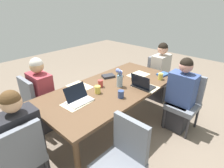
{
  "coord_description": "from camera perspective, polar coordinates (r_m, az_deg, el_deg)",
  "views": [
    {
      "loc": [
        -1.81,
        -1.68,
        1.96
      ],
      "look_at": [
        0.0,
        0.0,
        0.8
      ],
      "focal_mm": 29.35,
      "sensor_mm": 36.0,
      "label": 1
    }
  ],
  "objects": [
    {
      "name": "person_head_right_left_far",
      "position": [
        3.88,
        14.63,
        2.69
      ],
      "size": [
        0.4,
        0.36,
        1.19
      ],
      "color": "#2D2D33",
      "rests_on": "ground_plane"
    },
    {
      "name": "placemat_far_right_near",
      "position": [
        2.8,
        -10.09,
        -0.75
      ],
      "size": [
        0.27,
        0.37,
        0.0
      ],
      "primitive_type": "cube",
      "rotation": [
        0.0,
        0.0,
        -1.53
      ],
      "color": "beige",
      "rests_on": "dining_table"
    },
    {
      "name": "person_near_left_near",
      "position": [
        3.08,
        20.46,
        -4.29
      ],
      "size": [
        0.36,
        0.4,
        1.19
      ],
      "color": "#2D2D33",
      "rests_on": "ground_plane"
    },
    {
      "name": "coffee_mug_far_left",
      "position": [
        3.08,
        14.87,
        2.29
      ],
      "size": [
        0.08,
        0.08,
        0.11
      ],
      "primitive_type": "cylinder",
      "color": "#DBC64C",
      "rests_on": "dining_table"
    },
    {
      "name": "person_head_left_left_mid",
      "position": [
        2.27,
        -25.99,
        -17.05
      ],
      "size": [
        0.4,
        0.36,
        1.19
      ],
      "color": "#2D2D33",
      "rests_on": "ground_plane"
    },
    {
      "name": "chair_head_left_left_mid",
      "position": [
        2.22,
        -26.53,
        -19.21
      ],
      "size": [
        0.44,
        0.44,
        0.9
      ],
      "color": "slate",
      "rests_on": "ground_plane"
    },
    {
      "name": "person_far_right_near",
      "position": [
        3.08,
        -20.77,
        -4.36
      ],
      "size": [
        0.36,
        0.4,
        1.19
      ],
      "color": "#2D2D33",
      "rests_on": "ground_plane"
    },
    {
      "name": "laptop_head_left_left_mid",
      "position": [
        2.4,
        -10.43,
        -4.4
      ],
      "size": [
        0.32,
        0.22,
        0.2
      ],
      "color": "silver",
      "rests_on": "dining_table"
    },
    {
      "name": "placemat_head_left_left_mid",
      "position": [
        2.38,
        -10.87,
        -5.79
      ],
      "size": [
        0.37,
        0.28,
        0.0
      ],
      "primitive_type": "cube",
      "rotation": [
        0.0,
        0.0,
        0.05
      ],
      "color": "beige",
      "rests_on": "dining_table"
    },
    {
      "name": "chair_far_right_near",
      "position": [
        3.12,
        -22.42,
        -4.87
      ],
      "size": [
        0.44,
        0.44,
        0.9
      ],
      "color": "slate",
      "rests_on": "ground_plane"
    },
    {
      "name": "coffee_mug_centre_left",
      "position": [
        3.12,
        2.49,
        3.3
      ],
      "size": [
        0.08,
        0.08,
        0.1
      ],
      "primitive_type": "cylinder",
      "color": "white",
      "rests_on": "dining_table"
    },
    {
      "name": "flower_vase",
      "position": [
        2.71,
        2.39,
        2.07
      ],
      "size": [
        0.11,
        0.09,
        0.29
      ],
      "color": "#8EA8B7",
      "rests_on": "dining_table"
    },
    {
      "name": "laptop_near_left_near",
      "position": [
        2.74,
        9.44,
        -0.28
      ],
      "size": [
        0.22,
        0.32,
        0.21
      ],
      "color": "black",
      "rests_on": "dining_table"
    },
    {
      "name": "coffee_mug_near_right",
      "position": [
        2.44,
        2.79,
        -3.18
      ],
      "size": [
        0.08,
        0.08,
        0.1
      ],
      "primitive_type": "cylinder",
      "color": "#33477A",
      "rests_on": "dining_table"
    },
    {
      "name": "chair_near_left_near",
      "position": [
        3.14,
        21.94,
        -4.56
      ],
      "size": [
        0.44,
        0.44,
        0.9
      ],
      "color": "slate",
      "rests_on": "ground_plane"
    },
    {
      "name": "dining_table",
      "position": [
        2.78,
        0.0,
        -2.21
      ],
      "size": [
        2.21,
        1.06,
        0.75
      ],
      "color": "brown",
      "rests_on": "ground_plane"
    },
    {
      "name": "chair_near_right_mid",
      "position": [
        2.0,
        3.44,
        -21.73
      ],
      "size": [
        0.44,
        0.44,
        0.9
      ],
      "color": "slate",
      "rests_on": "ground_plane"
    },
    {
      "name": "coffee_mug_near_left",
      "position": [
        2.74,
        -3.63,
        0.17
      ],
      "size": [
        0.08,
        0.08,
        0.11
      ],
      "primitive_type": "cylinder",
      "color": "#AD3D38",
      "rests_on": "dining_table"
    },
    {
      "name": "book_blue_cover",
      "position": [
        3.08,
        -1.14,
        2.48
      ],
      "size": [
        0.24,
        0.21,
        0.04
      ],
      "primitive_type": "cube",
      "rotation": [
        0.0,
        0.0,
        -0.39
      ],
      "color": "#28282D",
      "rests_on": "dining_table"
    },
    {
      "name": "placemat_near_left_near",
      "position": [
        2.79,
        10.39,
        -0.89
      ],
      "size": [
        0.27,
        0.37,
        0.0
      ],
      "primitive_type": "cube",
      "rotation": [
        0.0,
        0.0,
        1.6
      ],
      "color": "beige",
      "rests_on": "dining_table"
    },
    {
      "name": "chair_head_right_left_far",
      "position": [
        3.97,
        14.08,
        2.85
      ],
      "size": [
        0.44,
        0.44,
        0.9
      ],
      "color": "slate",
      "rests_on": "ground_plane"
    },
    {
      "name": "placemat_head_right_left_far",
      "position": [
        3.21,
        8.24,
        2.83
      ],
      "size": [
        0.37,
        0.28,
        0.0
      ],
      "primitive_type": "cube",
      "rotation": [
        0.0,
        0.0,
        3.1
      ],
      "color": "beige",
      "rests_on": "dining_table"
    },
    {
      "name": "coffee_mug_centre_right",
      "position": [
        2.56,
        -4.5,
        -1.74
      ],
      "size": [
        0.08,
        0.08,
        0.11
      ],
      "primitive_type": "cylinder",
      "color": "#DBC64C",
      "rests_on": "dining_table"
    },
    {
      "name": "book_red_cover",
      "position": [
        3.29,
        15.61,
        2.94
      ],
      "size": [
        0.22,
        0.17,
        0.03
      ],
      "primitive_type": "cube",
      "rotation": [
        0.0,
        0.0,
        -0.18
      ],
      "color": "#335693",
      "rests_on": "dining_table"
    },
    {
      "name": "ground_plane",
      "position": [
        3.15,
        0.0,
        -13.29
      ],
      "size": [
        10.0,
        10.0,
        0.0
      ],
      "primitive_type": "plane",
      "color": "#756656"
    }
  ]
}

